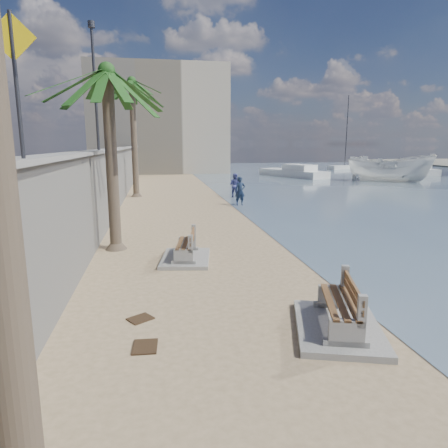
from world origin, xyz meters
TOP-DOWN VIEW (x-y plane):
  - ground_plane at (0.00, 0.00)m, footprint 140.00×140.00m
  - seawall at (-5.20, 20.00)m, footprint 0.45×70.00m
  - wall_cap at (-5.20, 20.00)m, footprint 0.80×70.00m
  - end_building at (-2.00, 52.00)m, footprint 18.00×12.00m
  - bench_near at (0.95, 1.23)m, footprint 2.35×2.89m
  - bench_far at (-1.82, 6.98)m, footprint 1.91×2.52m
  - palm_mid at (-4.27, 8.87)m, footprint 5.00×5.00m
  - palm_back at (-4.20, 24.31)m, footprint 5.00×5.00m
  - pedestrian_sign at (-5.00, 1.50)m, footprint 0.78×0.07m
  - streetlight at (-5.10, 12.00)m, footprint 0.28×0.28m
  - person_a at (2.54, 18.73)m, footprint 0.79×0.56m
  - person_b at (3.00, 22.79)m, footprint 1.19×1.15m
  - boat_cruiser at (21.37, 32.28)m, footprint 4.49×4.46m
  - yacht_near at (30.87, 42.35)m, footprint 3.85×9.71m
  - yacht_far at (13.62, 40.38)m, footprint 6.26×9.95m
  - sailboat_west at (26.46, 52.74)m, footprint 6.16×3.58m
  - debris_b at (-3.04, 1.19)m, footprint 0.50×0.61m
  - debris_d at (-3.18, 2.49)m, footprint 0.65×0.62m

SIDE VIEW (x-z plane):
  - ground_plane at x=0.00m, z-range 0.00..0.00m
  - debris_b at x=-3.04m, z-range 0.00..0.03m
  - debris_d at x=-3.18m, z-range 0.00..0.03m
  - yacht_near at x=30.87m, z-range -0.40..1.10m
  - yacht_far at x=13.62m, z-range -0.40..1.10m
  - sailboat_west at x=26.46m, z-range -5.22..5.98m
  - bench_far at x=-1.82m, z-range -0.06..0.90m
  - bench_near at x=0.95m, z-range -0.07..0.98m
  - person_b at x=3.00m, z-range 0.00..1.95m
  - person_a at x=2.54m, z-range 0.00..2.10m
  - boat_cruiser at x=21.37m, z-range -0.40..3.37m
  - seawall at x=-5.20m, z-range 0.00..3.50m
  - wall_cap at x=-5.20m, z-range 3.49..3.61m
  - pedestrian_sign at x=-5.00m, z-range 3.95..6.35m
  - palm_mid at x=-4.27m, z-range 2.64..9.87m
  - streetlight at x=-5.10m, z-range 4.08..9.21m
  - end_building at x=-2.00m, z-range 0.00..14.00m
  - palm_back at x=-4.20m, z-range 3.54..12.71m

